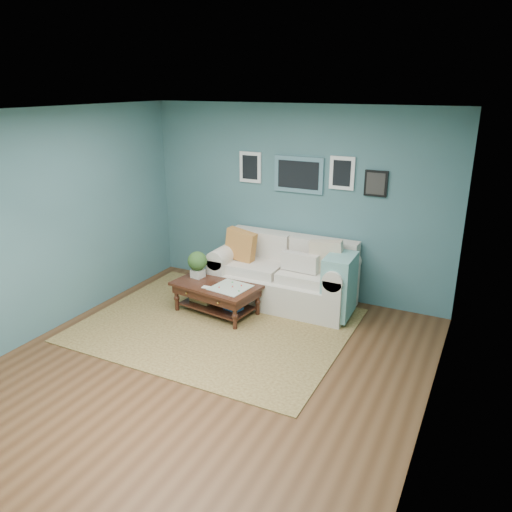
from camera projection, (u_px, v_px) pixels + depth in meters
The scene contains 4 objects.
room_shell at pixel (204, 251), 5.01m from camera, with size 5.00×5.02×2.70m.
area_rug at pixel (217, 325), 6.43m from camera, with size 3.27×2.61×0.01m, color #553A1D.
loveseat at pixel (290, 276), 6.93m from camera, with size 2.00×0.91×1.03m.
coffee_table at pixel (213, 288), 6.69m from camera, with size 1.21×0.81×0.79m.
Camera 1 is at (2.59, -3.96, 2.96)m, focal length 35.00 mm.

